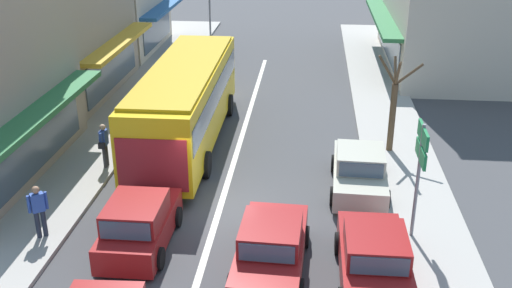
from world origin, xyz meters
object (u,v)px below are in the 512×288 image
object	(u,v)px
hatchback_queue_gap_filler	(139,224)
parked_sedan_kerb_front	(374,260)
parked_sedan_kerb_second	(359,171)
city_bus	(186,99)
directional_road_sign	(421,155)
pedestrian_browsing_midblock	(104,143)
street_tree_right	(393,108)
sedan_adjacent_lane_lead	(271,249)
pedestrian_with_handbag_near	(145,97)
pedestrian_far_walker	(38,208)

from	to	relation	value
hatchback_queue_gap_filler	parked_sedan_kerb_front	bearing A→B (deg)	-9.52
parked_sedan_kerb_second	city_bus	bearing A→B (deg)	153.00
directional_road_sign	pedestrian_browsing_midblock	distance (m)	11.15
city_bus	directional_road_sign	distance (m)	10.24
city_bus	street_tree_right	bearing A→B (deg)	-1.37
sedan_adjacent_lane_lead	pedestrian_browsing_midblock	distance (m)	8.53
sedan_adjacent_lane_lead	pedestrian_with_handbag_near	size ratio (longest dim) A/B	2.62
city_bus	hatchback_queue_gap_filler	distance (m)	7.63
hatchback_queue_gap_filler	sedan_adjacent_lane_lead	bearing A→B (deg)	-11.89
city_bus	sedan_adjacent_lane_lead	size ratio (longest dim) A/B	2.55
hatchback_queue_gap_filler	pedestrian_with_handbag_near	distance (m)	10.22
hatchback_queue_gap_filler	parked_sedan_kerb_second	xyz separation A→B (m)	(6.44, 4.18, -0.05)
parked_sedan_kerb_front	sedan_adjacent_lane_lead	bearing A→B (deg)	173.91
directional_road_sign	hatchback_queue_gap_filler	bearing A→B (deg)	-171.80
parked_sedan_kerb_front	hatchback_queue_gap_filler	bearing A→B (deg)	170.48
sedan_adjacent_lane_lead	street_tree_right	world-z (taller)	street_tree_right
pedestrian_with_handbag_near	street_tree_right	bearing A→B (deg)	-13.94
directional_road_sign	street_tree_right	bearing A→B (deg)	89.68
city_bus	pedestrian_far_walker	size ratio (longest dim) A/B	6.67
city_bus	street_tree_right	size ratio (longest dim) A/B	2.81
city_bus	pedestrian_browsing_midblock	bearing A→B (deg)	-132.08
parked_sedan_kerb_front	pedestrian_browsing_midblock	xyz separation A→B (m)	(-9.10, 5.90, 0.40)
city_bus	street_tree_right	xyz separation A→B (m)	(7.98, -0.19, -0.06)
directional_road_sign	pedestrian_with_handbag_near	distance (m)	13.62
hatchback_queue_gap_filler	directional_road_sign	bearing A→B (deg)	8.20
street_tree_right	pedestrian_with_handbag_near	world-z (taller)	street_tree_right
street_tree_right	pedestrian_browsing_midblock	bearing A→B (deg)	-166.37
city_bus	sedan_adjacent_lane_lead	xyz separation A→B (m)	(3.96, -8.34, -1.22)
hatchback_queue_gap_filler	pedestrian_browsing_midblock	bearing A→B (deg)	118.44
street_tree_right	pedestrian_far_walker	world-z (taller)	street_tree_right
sedan_adjacent_lane_lead	pedestrian_with_handbag_near	world-z (taller)	pedestrian_with_handbag_near
sedan_adjacent_lane_lead	pedestrian_far_walker	world-z (taller)	pedestrian_far_walker
parked_sedan_kerb_second	street_tree_right	world-z (taller)	street_tree_right
pedestrian_with_handbag_near	directional_road_sign	bearing A→B (deg)	-40.52
pedestrian_with_handbag_near	pedestrian_far_walker	distance (m)	9.90
sedan_adjacent_lane_lead	pedestrian_far_walker	bearing A→B (deg)	173.09
directional_road_sign	pedestrian_with_handbag_near	bearing A→B (deg)	139.48
pedestrian_browsing_midblock	pedestrian_with_handbag_near	bearing A→B (deg)	88.64
sedan_adjacent_lane_lead	directional_road_sign	bearing A→B (deg)	25.77
city_bus	parked_sedan_kerb_second	world-z (taller)	city_bus
parked_sedan_kerb_second	pedestrian_with_handbag_near	world-z (taller)	pedestrian_with_handbag_near
pedestrian_with_handbag_near	hatchback_queue_gap_filler	bearing A→B (deg)	-75.90
pedestrian_browsing_midblock	parked_sedan_kerb_second	bearing A→B (deg)	-4.04
parked_sedan_kerb_front	pedestrian_browsing_midblock	world-z (taller)	pedestrian_browsing_midblock
hatchback_queue_gap_filler	parked_sedan_kerb_front	world-z (taller)	hatchback_queue_gap_filler
hatchback_queue_gap_filler	pedestrian_browsing_midblock	world-z (taller)	pedestrian_browsing_midblock
hatchback_queue_gap_filler	pedestrian_browsing_midblock	distance (m)	5.49
parked_sedan_kerb_front	pedestrian_browsing_midblock	distance (m)	10.85
parked_sedan_kerb_second	street_tree_right	bearing A→B (deg)	66.37
directional_road_sign	street_tree_right	size ratio (longest dim) A/B	0.93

